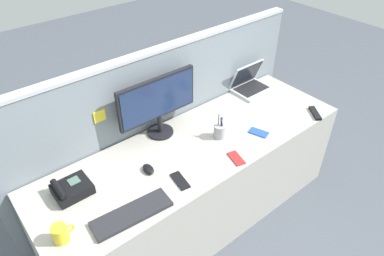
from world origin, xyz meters
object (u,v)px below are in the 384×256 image
(laptop, at_px, (250,83))
(cell_phone_black_slab, at_px, (180,181))
(desktop_monitor, at_px, (158,102))
(coffee_mug, at_px, (60,234))
(cell_phone_red_case, at_px, (236,158))
(cell_phone_blue_case, at_px, (259,133))
(computer_mouse_right_hand, at_px, (148,169))
(keyboard_main, at_px, (132,214))
(tv_remote, at_px, (315,113))
(desk_phone, at_px, (71,189))
(pen_cup, at_px, (220,131))

(laptop, bearing_deg, cell_phone_black_slab, -156.47)
(desktop_monitor, height_order, coffee_mug, desktop_monitor)
(cell_phone_red_case, bearing_deg, desktop_monitor, 126.75)
(desktop_monitor, xyz_separation_m, cell_phone_blue_case, (0.54, -0.45, -0.26))
(computer_mouse_right_hand, distance_m, cell_phone_blue_case, 0.84)
(keyboard_main, relative_size, tv_remote, 2.63)
(laptop, relative_size, cell_phone_red_case, 2.26)
(desk_phone, xyz_separation_m, keyboard_main, (0.19, -0.36, -0.02))
(cell_phone_black_slab, bearing_deg, cell_phone_red_case, -1.02)
(keyboard_main, xyz_separation_m, cell_phone_black_slab, (0.36, 0.04, -0.01))
(desktop_monitor, relative_size, desk_phone, 2.86)
(desktop_monitor, relative_size, cell_phone_red_case, 4.39)
(desk_phone, relative_size, keyboard_main, 0.47)
(cell_phone_red_case, bearing_deg, cell_phone_blue_case, 30.98)
(desktop_monitor, distance_m, laptop, 0.95)
(desktop_monitor, bearing_deg, computer_mouse_right_hand, -135.42)
(cell_phone_black_slab, xyz_separation_m, cell_phone_red_case, (0.41, -0.07, 0.00))
(tv_remote, bearing_deg, cell_phone_blue_case, -157.78)
(laptop, relative_size, pen_cup, 1.65)
(pen_cup, relative_size, cell_phone_black_slab, 1.20)
(cell_phone_red_case, distance_m, tv_remote, 0.83)
(keyboard_main, height_order, cell_phone_red_case, keyboard_main)
(desk_phone, relative_size, cell_phone_blue_case, 1.57)
(cell_phone_black_slab, bearing_deg, keyboard_main, -165.35)
(desktop_monitor, relative_size, computer_mouse_right_hand, 5.95)
(desk_phone, distance_m, cell_phone_black_slab, 0.63)
(cell_phone_red_case, relative_size, coffee_mug, 1.16)
(computer_mouse_right_hand, bearing_deg, cell_phone_red_case, -21.34)
(desk_phone, relative_size, tv_remote, 1.22)
(desk_phone, xyz_separation_m, cell_phone_black_slab, (0.55, -0.32, -0.03))
(computer_mouse_right_hand, bearing_deg, desk_phone, 170.68)
(laptop, relative_size, keyboard_main, 0.69)
(cell_phone_red_case, bearing_deg, desk_phone, 172.14)
(cell_phone_black_slab, xyz_separation_m, tv_remote, (1.23, -0.09, 0.01))
(cell_phone_black_slab, relative_size, tv_remote, 0.91)
(desktop_monitor, xyz_separation_m, cell_phone_red_case, (0.22, -0.55, -0.26))
(cell_phone_red_case, xyz_separation_m, tv_remote, (0.83, -0.02, 0.01))
(desk_phone, height_order, keyboard_main, desk_phone)
(coffee_mug, bearing_deg, tv_remote, -4.21)
(keyboard_main, xyz_separation_m, pen_cup, (0.84, 0.20, 0.04))
(desk_phone, bearing_deg, keyboard_main, -62.48)
(computer_mouse_right_hand, xyz_separation_m, coffee_mug, (-0.62, -0.14, 0.03))
(cell_phone_black_slab, relative_size, cell_phone_red_case, 1.14)
(desktop_monitor, xyz_separation_m, tv_remote, (1.05, -0.57, -0.25))
(desktop_monitor, bearing_deg, cell_phone_red_case, -67.80)
(pen_cup, distance_m, cell_phone_red_case, 0.25)
(computer_mouse_right_hand, bearing_deg, laptop, 19.86)
(tv_remote, xyz_separation_m, coffee_mug, (-1.95, 0.14, 0.04))
(cell_phone_red_case, xyz_separation_m, cell_phone_blue_case, (0.32, 0.09, 0.00))
(desktop_monitor, relative_size, keyboard_main, 1.33)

